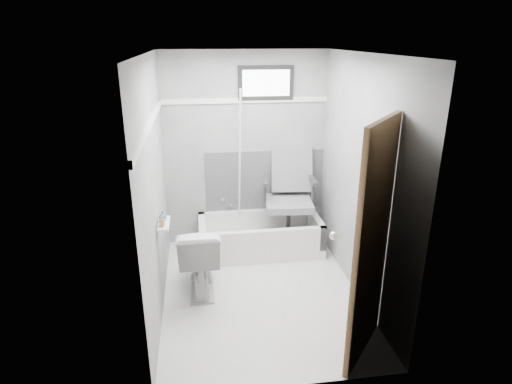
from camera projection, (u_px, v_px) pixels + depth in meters
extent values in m
plane|color=white|center=(261.00, 292.00, 4.50)|extent=(2.60, 2.60, 0.00)
plane|color=silver|center=(262.00, 53.00, 3.68)|extent=(2.60, 2.60, 0.00)
cube|color=slate|center=(245.00, 151.00, 5.30)|extent=(2.00, 0.02, 2.40)
cube|color=slate|center=(290.00, 247.00, 2.88)|extent=(2.00, 0.02, 2.40)
cube|color=slate|center=(155.00, 190.00, 3.96)|extent=(0.02, 2.60, 2.40)
cube|color=slate|center=(361.00, 180.00, 4.22)|extent=(0.02, 2.60, 2.40)
imported|color=silver|center=(200.00, 257.00, 4.45)|extent=(0.43, 0.77, 0.75)
cube|color=#4C4C4F|center=(265.00, 181.00, 5.46)|extent=(1.50, 0.02, 0.78)
cube|color=white|center=(245.00, 100.00, 5.07)|extent=(2.00, 0.02, 0.06)
cube|color=white|center=(150.00, 123.00, 3.75)|extent=(0.02, 2.60, 0.06)
cylinder|color=white|center=(240.00, 168.00, 5.12)|extent=(0.02, 0.43, 1.91)
cube|color=silver|center=(164.00, 224.00, 3.97)|extent=(0.10, 0.32, 0.02)
imported|color=#A88354|center=(162.00, 221.00, 3.87)|extent=(0.05, 0.05, 0.09)
imported|color=#455E7F|center=(163.00, 215.00, 4.00)|extent=(0.10, 0.10, 0.10)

